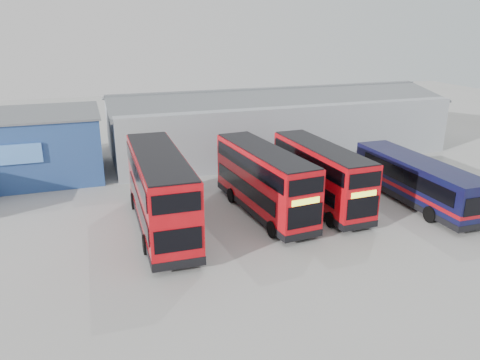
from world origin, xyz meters
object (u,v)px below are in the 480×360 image
maintenance_shed (273,122)px  double_decker_centre (264,182)px  single_decker_blue (416,182)px  double_decker_right (320,176)px  office_block (19,146)px  double_decker_left (160,193)px

maintenance_shed → double_decker_centre: size_ratio=2.99×
maintenance_shed → single_decker_blue: size_ratio=2.75×
double_decker_right → single_decker_blue: size_ratio=0.88×
office_block → maintenance_shed: 22.09m
maintenance_shed → double_decker_left: 20.09m
double_decker_left → single_decker_blue: (16.99, -1.06, -0.84)m
double_decker_centre → double_decker_right: bearing=-4.9°
maintenance_shed → double_decker_left: maintenance_shed is taller
maintenance_shed → double_decker_right: 14.80m
office_block → single_decker_blue: bearing=-28.8°
maintenance_shed → double_decker_centre: 16.03m
double_decker_centre → double_decker_right: size_ratio=1.04×
double_decker_centre → double_decker_right: (4.01, 0.03, -0.07)m
maintenance_shed → double_decker_left: bearing=-131.2°
office_block → double_decker_centre: 19.87m
office_block → double_decker_right: size_ratio=1.26×
double_decker_left → double_decker_centre: bearing=-174.6°
double_decker_left → maintenance_shed: bearing=-130.4°
double_decker_right → maintenance_shed: bearing=77.7°
maintenance_shed → single_decker_blue: maintenance_shed is taller
double_decker_right → office_block: bearing=145.0°
maintenance_shed → double_decker_right: (-2.62, -14.56, -0.56)m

